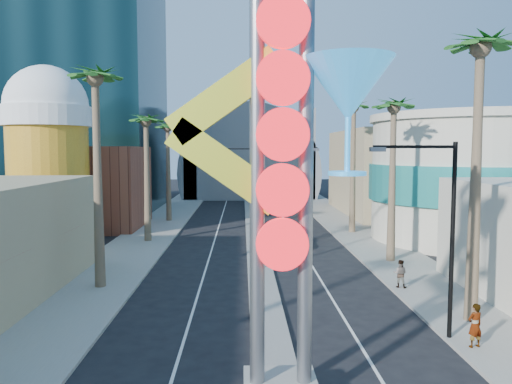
# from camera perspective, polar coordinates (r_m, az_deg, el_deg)

# --- Properties ---
(sidewalk_west) EXTENTS (5.00, 100.00, 0.15)m
(sidewalk_west) POSITION_cam_1_polar(r_m,az_deg,el_deg) (47.67, -11.72, -4.46)
(sidewalk_west) COLOR gray
(sidewalk_west) RESTS_ON ground
(sidewalk_east) EXTENTS (5.00, 100.00, 0.15)m
(sidewalk_east) POSITION_cam_1_polar(r_m,az_deg,el_deg) (48.11, 11.23, -4.36)
(sidewalk_east) COLOR gray
(sidewalk_east) RESTS_ON ground
(median) EXTENTS (1.60, 84.00, 0.15)m
(median) POSITION_cam_1_polar(r_m,az_deg,el_deg) (49.90, -0.27, -3.94)
(median) COLOR gray
(median) RESTS_ON ground
(hotel_tower) EXTENTS (20.00, 20.00, 50.00)m
(hotel_tower) POSITION_cam_1_polar(r_m,az_deg,el_deg) (68.87, -20.33, 19.10)
(hotel_tower) COLOR black
(hotel_tower) RESTS_ON ground
(brick_filler_west) EXTENTS (10.00, 10.00, 8.00)m
(brick_filler_west) POSITION_cam_1_polar(r_m,az_deg,el_deg) (51.63, -18.32, 0.49)
(brick_filler_west) COLOR brown
(brick_filler_west) RESTS_ON ground
(filler_east) EXTENTS (10.00, 20.00, 10.00)m
(filler_east) POSITION_cam_1_polar(r_m,az_deg,el_deg) (61.79, 14.52, 2.18)
(filler_east) COLOR tan
(filler_east) RESTS_ON ground
(beer_mug) EXTENTS (7.00, 7.00, 14.50)m
(beer_mug) POSITION_cam_1_polar(r_m,az_deg,el_deg) (44.25, -22.68, 4.67)
(beer_mug) COLOR #C17D19
(beer_mug) RESTS_ON ground
(turquoise_building) EXTENTS (16.60, 16.60, 10.60)m
(turquoise_building) POSITION_cam_1_polar(r_m,az_deg,el_deg) (45.59, 23.23, 1.38)
(turquoise_building) COLOR beige
(turquoise_building) RESTS_ON ground
(canopy) EXTENTS (22.00, 16.00, 22.00)m
(canopy) POSITION_cam_1_polar(r_m,az_deg,el_deg) (83.38, -0.81, 2.51)
(canopy) COLOR slate
(canopy) RESTS_ON ground
(neon_sign) EXTENTS (6.53, 2.60, 12.55)m
(neon_sign) POSITION_cam_1_polar(r_m,az_deg,el_deg) (14.41, 6.19, 3.34)
(neon_sign) COLOR gray
(neon_sign) RESTS_ON ground
(streetlight_0) EXTENTS (3.79, 0.25, 8.00)m
(streetlight_0) POSITION_cam_1_polar(r_m,az_deg,el_deg) (31.48, 1.47, -0.28)
(streetlight_0) COLOR black
(streetlight_0) RESTS_ON ground
(streetlight_1) EXTENTS (3.79, 0.25, 8.00)m
(streetlight_1) POSITION_cam_1_polar(r_m,az_deg,el_deg) (55.38, -0.98, 1.92)
(streetlight_1) COLOR black
(streetlight_1) RESTS_ON ground
(streetlight_2) EXTENTS (3.45, 0.25, 8.00)m
(streetlight_2) POSITION_cam_1_polar(r_m,az_deg,el_deg) (21.04, 20.39, -3.24)
(streetlight_2) COLOR black
(streetlight_2) RESTS_ON ground
(palm_1) EXTENTS (2.40, 2.40, 12.70)m
(palm_1) POSITION_cam_1_polar(r_m,az_deg,el_deg) (28.59, -17.89, 10.92)
(palm_1) COLOR brown
(palm_1) RESTS_ON ground
(palm_2) EXTENTS (2.40, 2.40, 11.20)m
(palm_2) POSITION_cam_1_polar(r_m,az_deg,el_deg) (42.09, -12.46, 7.17)
(palm_2) COLOR brown
(palm_2) RESTS_ON ground
(palm_3) EXTENTS (2.40, 2.40, 11.20)m
(palm_3) POSITION_cam_1_polar(r_m,az_deg,el_deg) (53.91, -10.05, 6.67)
(palm_3) COLOR brown
(palm_3) RESTS_ON ground
(palm_5) EXTENTS (2.40, 2.40, 13.20)m
(palm_5) POSITION_cam_1_polar(r_m,az_deg,el_deg) (23.87, 24.22, 13.07)
(palm_5) COLOR brown
(palm_5) RESTS_ON ground
(palm_6) EXTENTS (2.40, 2.40, 11.70)m
(palm_6) POSITION_cam_1_polar(r_m,az_deg,el_deg) (34.89, 15.46, 8.36)
(palm_6) COLOR brown
(palm_6) RESTS_ON ground
(palm_7) EXTENTS (2.40, 2.40, 12.70)m
(palm_7) POSITION_cam_1_polar(r_m,az_deg,el_deg) (46.53, 11.12, 8.61)
(palm_7) COLOR brown
(palm_7) RESTS_ON ground
(red_pickup) EXTENTS (2.49, 5.10, 1.40)m
(red_pickup) POSITION_cam_1_polar(r_m,az_deg,el_deg) (39.77, 3.67, -5.29)
(red_pickup) COLOR maroon
(red_pickup) RESTS_ON ground
(pedestrian_a) EXTENTS (0.71, 0.57, 1.71)m
(pedestrian_a) POSITION_cam_1_polar(r_m,az_deg,el_deg) (21.38, 23.74, -13.77)
(pedestrian_a) COLOR gray
(pedestrian_a) RESTS_ON sidewalk_east
(pedestrian_b) EXTENTS (0.92, 0.83, 1.53)m
(pedestrian_b) POSITION_cam_1_polar(r_m,az_deg,el_deg) (28.79, 16.14, -8.95)
(pedestrian_b) COLOR gray
(pedestrian_b) RESTS_ON sidewalk_east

